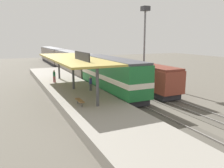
{
  "coord_description": "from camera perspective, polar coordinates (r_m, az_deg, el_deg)",
  "views": [
    {
      "loc": [
        -11.98,
        -26.92,
        7.05
      ],
      "look_at": [
        -1.38,
        -4.21,
        2.0
      ],
      "focal_mm": 36.9,
      "sensor_mm": 36.0,
      "label": 1
    }
  ],
  "objects": [
    {
      "name": "platform_bench",
      "position": [
        21.53,
        -8.0,
        -4.09
      ],
      "size": [
        0.44,
        1.7,
        0.5
      ],
      "color": "#333338",
      "rests_on": "platform"
    },
    {
      "name": "locomotive",
      "position": [
        28.92,
        -0.2,
        2.16
      ],
      "size": [
        2.93,
        14.43,
        4.44
      ],
      "color": "#28282D",
      "rests_on": "track_near"
    },
    {
      "name": "person_waiting",
      "position": [
        27.14,
        -5.31,
        0.31
      ],
      "size": [
        0.34,
        0.34,
        1.71
      ],
      "color": "#4C4C51",
      "rests_on": "platform"
    },
    {
      "name": "ground_plane",
      "position": [
        31.14,
        2.36,
        -1.7
      ],
      "size": [
        120.0,
        120.0,
        0.0
      ],
      "primitive_type": "plane",
      "color": "#5B564C"
    },
    {
      "name": "light_mast",
      "position": [
        36.41,
        8.14,
        13.4
      ],
      "size": [
        1.1,
        1.1,
        11.7
      ],
      "color": "slate",
      "rests_on": "ground"
    },
    {
      "name": "person_walking",
      "position": [
        33.2,
        -14.12,
        2.04
      ],
      "size": [
        0.34,
        0.34,
        1.71
      ],
      "color": "maroon",
      "rests_on": "platform"
    },
    {
      "name": "track_near",
      "position": [
        30.29,
        -1.0,
        -2.01
      ],
      "size": [
        3.2,
        110.0,
        0.16
      ],
      "color": "#4E4941",
      "rests_on": "ground"
    },
    {
      "name": "passenger_carriage_front",
      "position": [
        45.76,
        -9.75,
        5.29
      ],
      "size": [
        2.9,
        20.0,
        4.24
      ],
      "color": "#28282D",
      "rests_on": "track_near"
    },
    {
      "name": "freight_car",
      "position": [
        30.58,
        8.23,
        1.71
      ],
      "size": [
        2.8,
        12.0,
        3.54
      ],
      "color": "#28282D",
      "rests_on": "track_far"
    },
    {
      "name": "track_far",
      "position": [
        32.39,
        6.45,
        -1.2
      ],
      "size": [
        3.2,
        110.0,
        0.16
      ],
      "color": "#4E4941",
      "rests_on": "ground"
    },
    {
      "name": "passenger_carriage_rear",
      "position": [
        65.98,
        -14.6,
        6.91
      ],
      "size": [
        2.9,
        20.0,
        4.24
      ],
      "color": "#28282D",
      "rests_on": "track_near"
    },
    {
      "name": "platform",
      "position": [
        28.68,
        -9.43,
        -2.07
      ],
      "size": [
        6.0,
        44.0,
        0.9
      ],
      "primitive_type": "cube",
      "color": "gray",
      "rests_on": "ground"
    },
    {
      "name": "station_canopy",
      "position": [
        27.94,
        -9.65,
        6.07
      ],
      "size": [
        5.2,
        18.0,
        4.7
      ],
      "color": "#47474C",
      "rests_on": "platform"
    }
  ]
}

